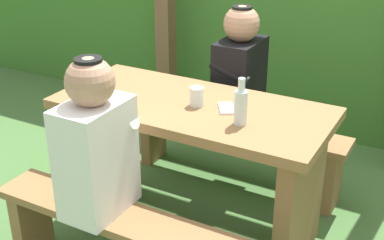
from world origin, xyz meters
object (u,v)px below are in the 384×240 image
(bench_near, at_px, (131,240))
(person_white_shirt, at_px, (96,143))
(person_black_coat, at_px, (240,71))
(picnic_table, at_px, (192,147))
(drinking_glass, at_px, (197,97))
(bench_far, at_px, (236,139))
(bottle_left, at_px, (241,106))
(cell_phone, at_px, (226,108))

(bench_near, relative_size, person_white_shirt, 1.95)
(bench_near, distance_m, person_white_shirt, 0.48)
(person_black_coat, bearing_deg, picnic_table, -90.52)
(picnic_table, distance_m, drinking_glass, 0.30)
(bench_near, bearing_deg, bench_far, 90.00)
(bench_far, relative_size, bottle_left, 6.23)
(picnic_table, relative_size, bench_far, 1.00)
(bench_far, distance_m, person_white_shirt, 1.25)
(bench_near, height_order, cell_phone, cell_phone)
(bench_near, height_order, person_white_shirt, person_white_shirt)
(picnic_table, relative_size, drinking_glass, 14.58)
(bench_near, xyz_separation_m, person_white_shirt, (-0.16, 0.00, 0.45))
(bench_near, xyz_separation_m, bottle_left, (0.31, 0.47, 0.55))
(drinking_glass, xyz_separation_m, bottle_left, (0.28, -0.10, 0.04))
(person_white_shirt, bearing_deg, cell_phone, 60.32)
(picnic_table, xyz_separation_m, person_white_shirt, (-0.16, -0.58, 0.24))
(cell_phone, bearing_deg, bench_near, -138.05)
(bench_far, bearing_deg, drinking_glass, -86.85)
(bench_far, height_order, bottle_left, bottle_left)
(person_white_shirt, relative_size, bottle_left, 3.20)
(drinking_glass, relative_size, bottle_left, 0.43)
(drinking_glass, bearing_deg, cell_phone, 10.67)
(picnic_table, xyz_separation_m, cell_phone, (0.18, 0.02, 0.25))
(picnic_table, height_order, bench_far, picnic_table)
(bench_far, relative_size, person_white_shirt, 1.95)
(picnic_table, xyz_separation_m, bench_far, (0.00, 0.58, -0.21))
(picnic_table, bearing_deg, bench_far, 90.00)
(person_white_shirt, height_order, cell_phone, person_white_shirt)
(bench_near, bearing_deg, picnic_table, 90.00)
(picnic_table, bearing_deg, person_white_shirt, -105.26)
(person_black_coat, height_order, drinking_glass, person_black_coat)
(person_black_coat, xyz_separation_m, drinking_glass, (0.03, -0.59, 0.05))
(bench_near, height_order, drinking_glass, drinking_glass)
(picnic_table, height_order, cell_phone, cell_phone)
(cell_phone, bearing_deg, picnic_table, 154.61)
(bench_far, height_order, person_black_coat, person_black_coat)
(bench_far, xyz_separation_m, person_black_coat, (0.01, -0.00, 0.45))
(person_white_shirt, relative_size, cell_phone, 5.14)
(picnic_table, bearing_deg, drinking_glass, -16.84)
(drinking_glass, bearing_deg, person_black_coat, 92.65)
(cell_phone, bearing_deg, bench_far, 76.79)
(picnic_table, xyz_separation_m, bottle_left, (0.31, -0.11, 0.34))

